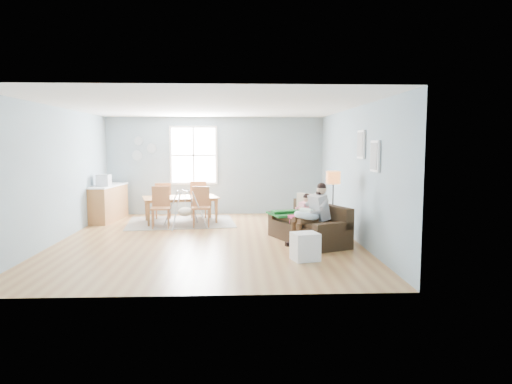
{
  "coord_description": "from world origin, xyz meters",
  "views": [
    {
      "loc": [
        0.58,
        -9.26,
        1.96
      ],
      "look_at": [
        0.97,
        -0.17,
        1.0
      ],
      "focal_mm": 32.0,
      "sensor_mm": 36.0,
      "label": 1
    }
  ],
  "objects_px": {
    "dining_table": "(181,210)",
    "chair_ne": "(199,197)",
    "chair_nw": "(163,198)",
    "sofa": "(310,228)",
    "chair_se": "(201,204)",
    "counter": "(109,203)",
    "storage_cube": "(305,247)",
    "floor_lamp": "(333,183)",
    "monitor": "(104,180)",
    "baby_swing": "(185,211)",
    "chair_sw": "(161,204)",
    "toddler": "(303,209)",
    "father": "(313,212)"
  },
  "relations": [
    {
      "from": "counter",
      "to": "monitor",
      "type": "height_order",
      "value": "monitor"
    },
    {
      "from": "dining_table",
      "to": "chair_ne",
      "type": "relative_size",
      "value": 1.85
    },
    {
      "from": "toddler",
      "to": "chair_ne",
      "type": "relative_size",
      "value": 0.78
    },
    {
      "from": "counter",
      "to": "baby_swing",
      "type": "height_order",
      "value": "counter"
    },
    {
      "from": "sofa",
      "to": "toddler",
      "type": "relative_size",
      "value": 2.69
    },
    {
      "from": "toddler",
      "to": "chair_nw",
      "type": "height_order",
      "value": "toddler"
    },
    {
      "from": "father",
      "to": "toddler",
      "type": "relative_size",
      "value": 1.58
    },
    {
      "from": "chair_nw",
      "to": "chair_sw",
      "type": "bearing_deg",
      "value": -83.38
    },
    {
      "from": "monitor",
      "to": "chair_nw",
      "type": "bearing_deg",
      "value": 20.16
    },
    {
      "from": "sofa",
      "to": "chair_se",
      "type": "distance_m",
      "value": 2.96
    },
    {
      "from": "floor_lamp",
      "to": "chair_se",
      "type": "bearing_deg",
      "value": 149.12
    },
    {
      "from": "sofa",
      "to": "toddler",
      "type": "xyz_separation_m",
      "value": [
        -0.14,
        0.13,
        0.38
      ]
    },
    {
      "from": "dining_table",
      "to": "counter",
      "type": "xyz_separation_m",
      "value": [
        -1.89,
        0.39,
        0.14
      ]
    },
    {
      "from": "father",
      "to": "chair_sw",
      "type": "xyz_separation_m",
      "value": [
        -3.25,
        2.0,
        -0.09
      ]
    },
    {
      "from": "floor_lamp",
      "to": "storage_cube",
      "type": "bearing_deg",
      "value": -116.87
    },
    {
      "from": "sofa",
      "to": "storage_cube",
      "type": "bearing_deg",
      "value": -102.7
    },
    {
      "from": "toddler",
      "to": "monitor",
      "type": "relative_size",
      "value": 2.37
    },
    {
      "from": "toddler",
      "to": "counter",
      "type": "relative_size",
      "value": 0.46
    },
    {
      "from": "chair_nw",
      "to": "toddler",
      "type": "bearing_deg",
      "value": -41.02
    },
    {
      "from": "counter",
      "to": "monitor",
      "type": "distance_m",
      "value": 0.67
    },
    {
      "from": "toddler",
      "to": "storage_cube",
      "type": "xyz_separation_m",
      "value": [
        -0.19,
        -1.6,
        -0.41
      ]
    },
    {
      "from": "toddler",
      "to": "floor_lamp",
      "type": "bearing_deg",
      "value": 0.15
    },
    {
      "from": "counter",
      "to": "monitor",
      "type": "xyz_separation_m",
      "value": [
        -0.02,
        -0.31,
        0.6
      ]
    },
    {
      "from": "father",
      "to": "storage_cube",
      "type": "distance_m",
      "value": 1.28
    },
    {
      "from": "chair_nw",
      "to": "counter",
      "type": "height_order",
      "value": "chair_nw"
    },
    {
      "from": "chair_nw",
      "to": "chair_ne",
      "type": "distance_m",
      "value": 0.93
    },
    {
      "from": "dining_table",
      "to": "chair_se",
      "type": "xyz_separation_m",
      "value": [
        0.55,
        -0.58,
        0.22
      ]
    },
    {
      "from": "storage_cube",
      "to": "monitor",
      "type": "bearing_deg",
      "value": 138.52
    },
    {
      "from": "chair_nw",
      "to": "baby_swing",
      "type": "xyz_separation_m",
      "value": [
        0.72,
        -1.29,
        -0.15
      ]
    },
    {
      "from": "dining_table",
      "to": "chair_nw",
      "type": "height_order",
      "value": "chair_nw"
    },
    {
      "from": "dining_table",
      "to": "chair_nw",
      "type": "distance_m",
      "value": 0.82
    },
    {
      "from": "storage_cube",
      "to": "counter",
      "type": "bearing_deg",
      "value": 136.21
    },
    {
      "from": "dining_table",
      "to": "chair_nw",
      "type": "relative_size",
      "value": 1.91
    },
    {
      "from": "toddler",
      "to": "chair_sw",
      "type": "xyz_separation_m",
      "value": [
        -3.12,
        1.57,
        -0.09
      ]
    },
    {
      "from": "storage_cube",
      "to": "chair_se",
      "type": "relative_size",
      "value": 0.53
    },
    {
      "from": "storage_cube",
      "to": "monitor",
      "type": "xyz_separation_m",
      "value": [
        -4.45,
        3.94,
        0.83
      ]
    },
    {
      "from": "storage_cube",
      "to": "chair_se",
      "type": "xyz_separation_m",
      "value": [
        -1.99,
        3.28,
        0.31
      ]
    },
    {
      "from": "sofa",
      "to": "chair_ne",
      "type": "relative_size",
      "value": 2.09
    },
    {
      "from": "counter",
      "to": "father",
      "type": "bearing_deg",
      "value": -32.93
    },
    {
      "from": "sofa",
      "to": "chair_ne",
      "type": "height_order",
      "value": "chair_ne"
    },
    {
      "from": "sofa",
      "to": "chair_nw",
      "type": "height_order",
      "value": "chair_nw"
    },
    {
      "from": "sofa",
      "to": "chair_nw",
      "type": "bearing_deg",
      "value": 138.83
    },
    {
      "from": "floor_lamp",
      "to": "baby_swing",
      "type": "height_order",
      "value": "floor_lamp"
    },
    {
      "from": "floor_lamp",
      "to": "baby_swing",
      "type": "xyz_separation_m",
      "value": [
        -3.17,
        1.55,
        -0.77
      ]
    },
    {
      "from": "chair_se",
      "to": "counter",
      "type": "xyz_separation_m",
      "value": [
        -2.44,
        0.97,
        -0.08
      ]
    },
    {
      "from": "chair_nw",
      "to": "counter",
      "type": "distance_m",
      "value": 1.37
    },
    {
      "from": "father",
      "to": "floor_lamp",
      "type": "distance_m",
      "value": 0.83
    },
    {
      "from": "storage_cube",
      "to": "baby_swing",
      "type": "relative_size",
      "value": 0.45
    },
    {
      "from": "chair_sw",
      "to": "monitor",
      "type": "distance_m",
      "value": 1.78
    },
    {
      "from": "floor_lamp",
      "to": "monitor",
      "type": "xyz_separation_m",
      "value": [
        -5.26,
        2.34,
        -0.1
      ]
    }
  ]
}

